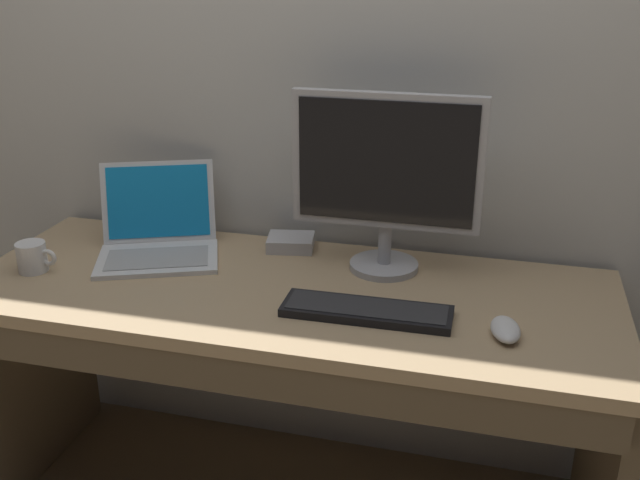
{
  "coord_description": "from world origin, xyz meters",
  "views": [
    {
      "loc": [
        0.52,
        -1.63,
        1.55
      ],
      "look_at": [
        0.09,
        0.0,
        0.87
      ],
      "focal_mm": 40.6,
      "sensor_mm": 36.0,
      "label": 1
    }
  ],
  "objects_px": {
    "laptop_white": "(158,239)",
    "coffee_mug": "(33,257)",
    "wired_keyboard": "(367,311)",
    "external_drive_box": "(291,242)",
    "external_monitor": "(386,174)",
    "computer_mouse": "(505,329)"
  },
  "relations": [
    {
      "from": "laptop_white",
      "to": "coffee_mug",
      "type": "height_order",
      "value": "laptop_white"
    },
    {
      "from": "wired_keyboard",
      "to": "external_drive_box",
      "type": "distance_m",
      "value": 0.46
    },
    {
      "from": "external_monitor",
      "to": "computer_mouse",
      "type": "xyz_separation_m",
      "value": [
        0.33,
        -0.29,
        -0.26
      ]
    },
    {
      "from": "laptop_white",
      "to": "coffee_mug",
      "type": "distance_m",
      "value": 0.34
    },
    {
      "from": "laptop_white",
      "to": "external_drive_box",
      "type": "distance_m",
      "value": 0.38
    },
    {
      "from": "laptop_white",
      "to": "wired_keyboard",
      "type": "distance_m",
      "value": 0.69
    },
    {
      "from": "computer_mouse",
      "to": "coffee_mug",
      "type": "bearing_deg",
      "value": 168.12
    },
    {
      "from": "external_monitor",
      "to": "wired_keyboard",
      "type": "height_order",
      "value": "external_monitor"
    },
    {
      "from": "coffee_mug",
      "to": "wired_keyboard",
      "type": "bearing_deg",
      "value": -1.4
    },
    {
      "from": "wired_keyboard",
      "to": "computer_mouse",
      "type": "height_order",
      "value": "computer_mouse"
    },
    {
      "from": "external_drive_box",
      "to": "computer_mouse",
      "type": "bearing_deg",
      "value": -31.27
    },
    {
      "from": "laptop_white",
      "to": "coffee_mug",
      "type": "relative_size",
      "value": 3.67
    },
    {
      "from": "wired_keyboard",
      "to": "coffee_mug",
      "type": "xyz_separation_m",
      "value": [
        -0.93,
        0.02,
        0.03
      ]
    },
    {
      "from": "laptop_white",
      "to": "coffee_mug",
      "type": "bearing_deg",
      "value": -145.29
    },
    {
      "from": "laptop_white",
      "to": "external_monitor",
      "type": "xyz_separation_m",
      "value": [
        0.64,
        0.05,
        0.23
      ]
    },
    {
      "from": "wired_keyboard",
      "to": "coffee_mug",
      "type": "height_order",
      "value": "coffee_mug"
    },
    {
      "from": "external_drive_box",
      "to": "coffee_mug",
      "type": "relative_size",
      "value": 1.16
    },
    {
      "from": "laptop_white",
      "to": "wired_keyboard",
      "type": "relative_size",
      "value": 1.03
    },
    {
      "from": "laptop_white",
      "to": "external_monitor",
      "type": "relative_size",
      "value": 0.85
    },
    {
      "from": "laptop_white",
      "to": "external_monitor",
      "type": "distance_m",
      "value": 0.69
    },
    {
      "from": "computer_mouse",
      "to": "wired_keyboard",
      "type": "bearing_deg",
      "value": 166.23
    },
    {
      "from": "laptop_white",
      "to": "external_drive_box",
      "type": "height_order",
      "value": "laptop_white"
    }
  ]
}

